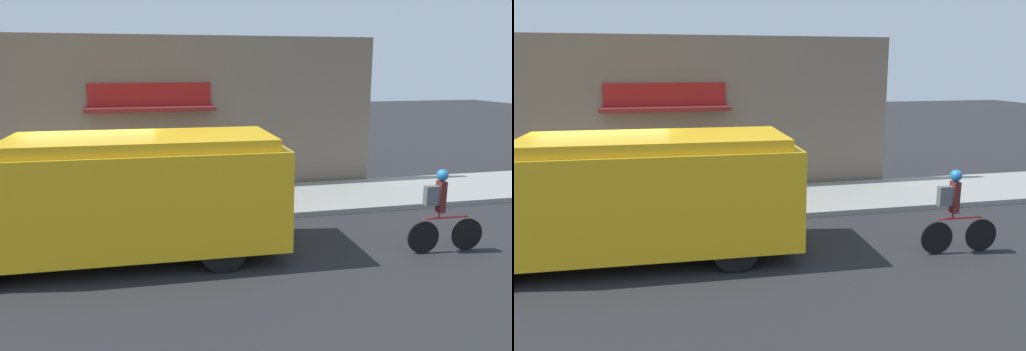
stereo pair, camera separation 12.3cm
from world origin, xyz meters
TOP-DOWN VIEW (x-y plane):
  - ground_plane at (0.00, 0.00)m, footprint 70.00×70.00m
  - sidewalk at (0.00, 1.45)m, footprint 28.00×2.90m
  - storefront at (0.03, 3.07)m, footprint 15.18×0.76m
  - school_bus at (0.62, -1.64)m, footprint 6.40×2.74m
  - cyclist at (6.35, -2.69)m, footprint 1.53×0.22m
  - trash_bin at (1.31, 2.54)m, footprint 0.63×0.63m

SIDE VIEW (x-z plane):
  - ground_plane at x=0.00m, z-range 0.00..0.00m
  - sidewalk at x=0.00m, z-range 0.00..0.12m
  - trash_bin at x=1.31m, z-range 0.13..0.89m
  - cyclist at x=6.35m, z-range 0.00..1.60m
  - school_bus at x=0.62m, z-range 0.05..2.30m
  - storefront at x=0.03m, z-range 0.01..4.25m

